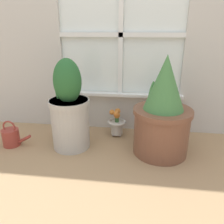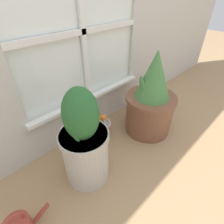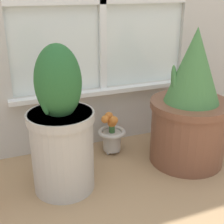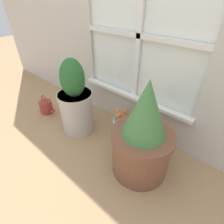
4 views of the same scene
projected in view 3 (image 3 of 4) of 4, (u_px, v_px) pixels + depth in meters
ground_plane at (147, 194)px, 1.42m from camera, size 10.00×10.00×0.00m
potted_plant_left at (61, 131)px, 1.36m from camera, size 0.29×0.29×0.67m
potted_plant_right at (190, 109)px, 1.59m from camera, size 0.41×0.41×0.70m
flower_vase at (112, 134)px, 1.73m from camera, size 0.15×0.15×0.23m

